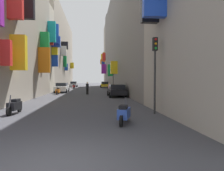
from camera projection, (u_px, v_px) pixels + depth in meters
ground_plane at (86, 91)px, 34.32m from camera, size 140.00×140.00×0.00m
building_left_mid_b at (19, 39)px, 24.76m from camera, size 7.29×7.35×14.06m
building_left_mid_c at (32, 49)px, 30.20m from camera, size 7.29×3.57×13.03m
building_left_far at (54, 53)px, 47.49m from camera, size 7.29×31.32×16.75m
building_right_mid_a at (132, 37)px, 34.71m from camera, size 7.07×38.76×18.78m
building_right_mid_b at (116, 52)px, 55.83m from camera, size 7.29×3.77×19.58m
building_right_mid_c at (114, 56)px, 61.21m from camera, size 7.24×7.00×18.16m
parked_car_white at (62, 87)px, 30.56m from camera, size 1.90×4.39×1.45m
parked_car_black at (117, 90)px, 22.93m from camera, size 2.02×4.06×1.40m
parked_car_yellow at (104, 84)px, 47.42m from camera, size 1.87×3.92×1.43m
parked_car_silver at (74, 84)px, 51.40m from camera, size 1.84×4.47×1.42m
scooter_black at (15, 106)px, 11.48m from camera, size 0.52×1.81×1.13m
scooter_blue at (124, 113)px, 9.00m from camera, size 0.77×1.74×1.13m
scooter_red at (74, 86)px, 43.54m from camera, size 0.69×1.85×1.13m
scooter_orange at (58, 91)px, 26.46m from camera, size 0.46×1.97×1.13m
pedestrian_crossing at (87, 88)px, 26.46m from camera, size 0.53×0.53×1.64m
pedestrian_near_left at (109, 89)px, 25.91m from camera, size 0.47×0.47×1.54m
traffic_light_near_corner at (113, 73)px, 33.55m from camera, size 0.26×0.34×4.44m
traffic_light_far_corner at (155, 62)px, 11.42m from camera, size 0.26×0.34×4.39m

